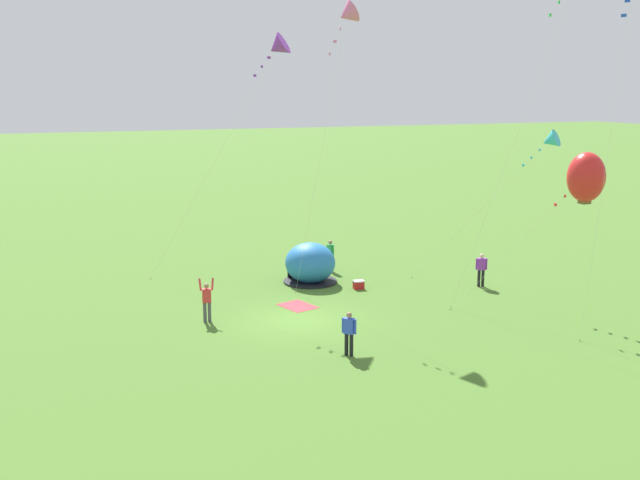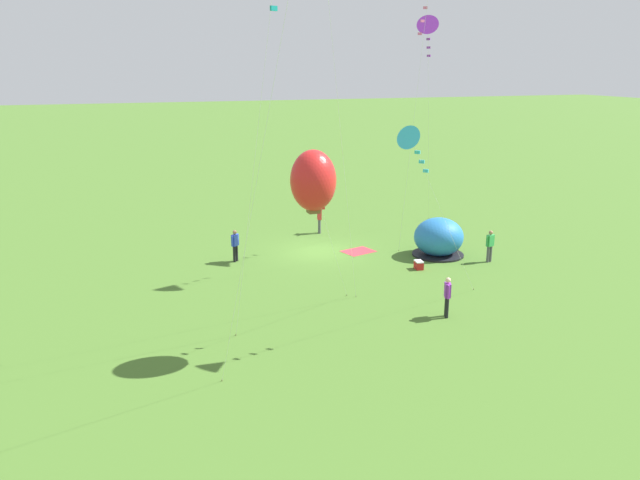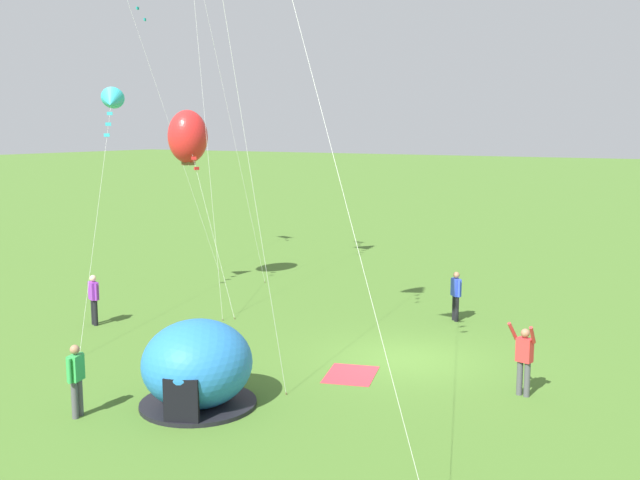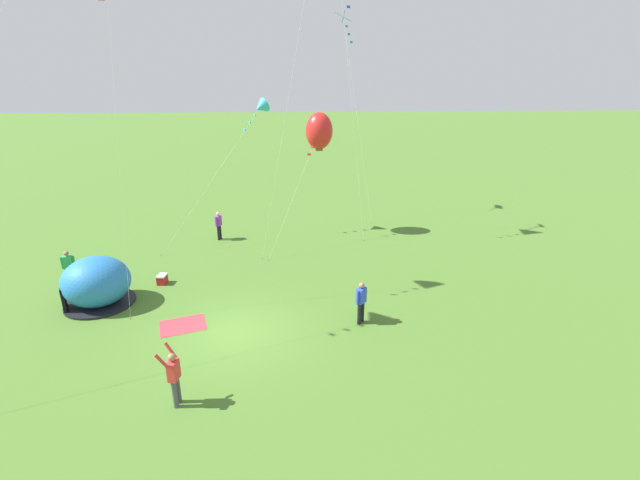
% 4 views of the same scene
% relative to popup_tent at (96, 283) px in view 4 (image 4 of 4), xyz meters
% --- Properties ---
extents(ground_plane, '(300.00, 300.00, 0.00)m').
position_rel_popup_tent_xyz_m(ground_plane, '(5.90, -2.85, -1.00)').
color(ground_plane, '#477028').
extents(popup_tent, '(2.81, 2.81, 2.10)m').
position_rel_popup_tent_xyz_m(popup_tent, '(0.00, 0.00, 0.00)').
color(popup_tent, '#2672BF').
rests_on(popup_tent, ground).
extents(picnic_blanket, '(2.00, 1.73, 0.01)m').
position_rel_popup_tent_xyz_m(picnic_blanket, '(3.86, -2.11, -0.99)').
color(picnic_blanket, '#CC333D').
rests_on(picnic_blanket, ground).
extents(cooler_box, '(0.43, 0.57, 0.44)m').
position_rel_popup_tent_xyz_m(cooler_box, '(2.13, 1.81, -0.78)').
color(cooler_box, red).
rests_on(cooler_box, ground).
extents(person_near_tent, '(0.45, 0.44, 1.72)m').
position_rel_popup_tent_xyz_m(person_near_tent, '(10.73, -2.53, -0.03)').
color(person_near_tent, black).
rests_on(person_near_tent, ground).
extents(person_center_field, '(0.37, 0.55, 1.72)m').
position_rel_popup_tent_xyz_m(person_center_field, '(4.02, 7.81, -0.03)').
color(person_center_field, black).
rests_on(person_center_field, ground).
extents(person_with_toddler, '(0.55, 0.68, 1.89)m').
position_rel_popup_tent_xyz_m(person_with_toddler, '(4.62, -6.55, 0.00)').
color(person_with_toddler, '#4C4C51').
rests_on(person_with_toddler, ground).
extents(person_watching_sky, '(0.57, 0.33, 1.72)m').
position_rel_popup_tent_xyz_m(person_watching_sky, '(-1.96, 1.95, -0.03)').
color(person_watching_sky, '#4C4C51').
rests_on(person_watching_sky, ground).
extents(kite_cyan, '(6.24, 4.67, 8.10)m').
position_rel_popup_tent_xyz_m(kite_cyan, '(6.74, 9.40, 6.55)').
color(kite_cyan, silver).
rests_on(kite_cyan, ground).
extents(kite_red, '(3.93, 5.36, 7.32)m').
position_rel_popup_tent_xyz_m(kite_red, '(10.13, 8.71, 5.25)').
color(kite_red, silver).
rests_on(kite_red, ground).
extents(kite_teal, '(2.23, 4.56, 13.41)m').
position_rel_popup_tent_xyz_m(kite_teal, '(12.29, 13.94, 11.63)').
color(kite_teal, silver).
rests_on(kite_teal, ground).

